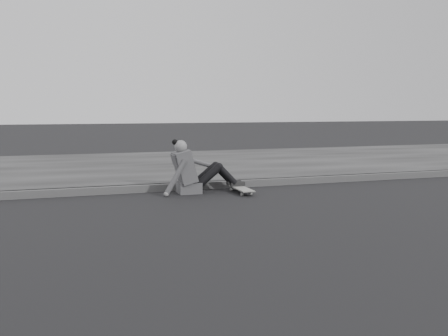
# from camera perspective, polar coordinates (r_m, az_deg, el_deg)

# --- Properties ---
(ground) EXTENTS (80.00, 80.00, 0.00)m
(ground) POSITION_cam_1_polar(r_m,az_deg,el_deg) (7.28, 21.31, -4.42)
(ground) COLOR black
(ground) RESTS_ON ground
(curb) EXTENTS (24.00, 0.16, 0.12)m
(curb) POSITION_cam_1_polar(r_m,az_deg,el_deg) (9.37, 11.28, -1.28)
(curb) COLOR #474747
(curb) RESTS_ON ground
(sidewalk) EXTENTS (24.00, 6.00, 0.12)m
(sidewalk) POSITION_cam_1_polar(r_m,az_deg,el_deg) (12.07, 4.22, 0.63)
(sidewalk) COLOR #323232
(sidewalk) RESTS_ON ground
(skateboard) EXTENTS (0.20, 0.78, 0.09)m
(skateboard) POSITION_cam_1_polar(r_m,az_deg,el_deg) (8.08, 1.93, -2.37)
(skateboard) COLOR #979792
(skateboard) RESTS_ON ground
(seated_woman) EXTENTS (1.38, 0.46, 0.88)m
(seated_woman) POSITION_cam_1_polar(r_m,az_deg,el_deg) (8.06, -3.58, -0.33)
(seated_woman) COLOR #49494B
(seated_woman) RESTS_ON ground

